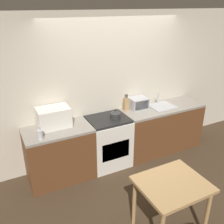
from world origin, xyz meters
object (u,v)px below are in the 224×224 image
Objects in this scene: stove_range at (108,142)px; microwave at (54,117)px; toaster_oven at (138,103)px; kettle at (115,114)px; bottle at (40,134)px; dining_table at (172,190)px.

stove_range is 1.81× the size of microwave.
microwave is 1.58m from toaster_oven.
microwave is (-1.00, 0.16, 0.09)m from kettle.
kettle is 0.36× the size of microwave.
bottle is at bearing -132.08° from microwave.
kettle is 1.65m from dining_table.
dining_table is at bearing -109.88° from toaster_oven.
microwave is 0.43m from bottle.
microwave is at bearing 170.81° from kettle.
bottle reaches higher than dining_table.
toaster_oven is (1.87, 0.35, 0.02)m from bottle.
bottle and toaster_oven have the same top height.
toaster_oven is at bearing 1.28° from microwave.
microwave reaches higher than kettle.
kettle is 0.89× the size of bottle.
toaster_oven is at bearing 12.28° from stove_range.
toaster_oven reaches higher than kettle.
dining_table is (1.21, -1.47, -0.34)m from bottle.
stove_range is at bearing -167.72° from toaster_oven.
bottle is at bearing -169.35° from toaster_oven.
bottle is 1.90m from toaster_oven.
dining_table is at bearing -92.68° from kettle.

